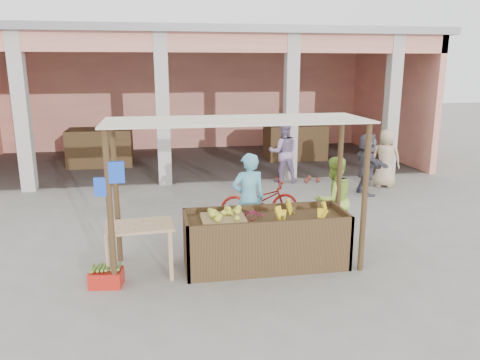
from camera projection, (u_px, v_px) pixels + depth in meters
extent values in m
plane|color=slate|center=(235.00, 267.00, 7.58)|extent=(60.00, 60.00, 0.00)
cube|color=#EF9B7D|center=(187.00, 97.00, 18.00)|extent=(14.00, 0.20, 4.00)
cube|color=#EF9B7D|center=(389.00, 100.00, 16.38)|extent=(0.20, 6.00, 4.00)
cube|color=#EF9B7D|center=(199.00, 42.00, 12.08)|extent=(14.00, 0.30, 0.50)
cube|color=gray|center=(191.00, 35.00, 14.72)|extent=(14.40, 6.40, 0.20)
cube|color=#B8B3A9|center=(22.00, 113.00, 11.74)|extent=(0.35, 0.35, 4.00)
cube|color=#B8B3A9|center=(163.00, 111.00, 12.33)|extent=(0.35, 0.35, 4.00)
cube|color=#B8B3A9|center=(291.00, 109.00, 12.92)|extent=(0.35, 0.35, 4.00)
cube|color=#B8B3A9|center=(392.00, 107.00, 13.42)|extent=(0.35, 0.35, 4.00)
cube|color=#513B20|center=(100.00, 147.00, 15.06)|extent=(2.00, 1.20, 1.20)
cube|color=#513B20|center=(295.00, 142.00, 16.15)|extent=(2.00, 1.20, 1.20)
cube|color=#513B20|center=(265.00, 242.00, 7.56)|extent=(2.60, 0.95, 0.80)
cylinder|color=#513B20|center=(110.00, 212.00, 6.55)|extent=(0.09, 0.09, 2.35)
cylinder|color=#513B20|center=(365.00, 199.00, 7.19)|extent=(0.09, 0.09, 2.35)
cylinder|color=#513B20|center=(116.00, 193.00, 7.56)|extent=(0.09, 0.09, 2.35)
cylinder|color=#513B20|center=(339.00, 183.00, 8.20)|extent=(0.09, 0.09, 2.35)
cube|color=beige|center=(237.00, 120.00, 7.09)|extent=(4.00, 1.35, 0.03)
cube|color=blue|center=(116.00, 172.00, 6.44)|extent=(0.22, 0.08, 0.30)
cube|color=blue|center=(101.00, 187.00, 6.45)|extent=(0.18, 0.07, 0.26)
cube|color=#967C4D|center=(223.00, 219.00, 7.36)|extent=(0.69, 0.60, 0.06)
ellipsoid|color=#E2E342|center=(223.00, 213.00, 7.33)|extent=(0.59, 0.51, 0.13)
ellipsoid|color=maroon|center=(253.00, 215.00, 7.46)|extent=(0.39, 0.32, 0.13)
cube|color=tan|center=(139.00, 226.00, 7.12)|extent=(1.07, 0.76, 0.04)
cube|color=tan|center=(108.00, 261.00, 6.87)|extent=(0.06, 0.06, 0.78)
cube|color=tan|center=(171.00, 256.00, 7.02)|extent=(0.06, 0.06, 0.78)
cube|color=tan|center=(112.00, 246.00, 7.42)|extent=(0.06, 0.06, 0.78)
cube|color=tan|center=(170.00, 242.00, 7.57)|extent=(0.06, 0.06, 0.78)
cube|color=red|center=(106.00, 278.00, 6.91)|extent=(0.51, 0.40, 0.24)
ellipsoid|color=maroon|center=(306.00, 173.00, 12.85)|extent=(0.45, 0.45, 0.61)
ellipsoid|color=maroon|center=(318.00, 172.00, 12.96)|extent=(0.45, 0.45, 0.61)
ellipsoid|color=maroon|center=(309.00, 170.00, 13.17)|extent=(0.45, 0.45, 0.61)
imported|color=#62BCDC|center=(249.00, 196.00, 8.39)|extent=(0.71, 0.55, 1.80)
imported|color=#A0CB42|center=(333.00, 197.00, 8.52)|extent=(0.90, 0.67, 1.68)
imported|color=#9C170F|center=(259.00, 199.00, 9.79)|extent=(0.63, 1.73, 0.90)
imported|color=tan|center=(386.00, 155.00, 12.39)|extent=(0.98, 0.83, 1.72)
imported|color=#4B4955|center=(367.00, 162.00, 11.66)|extent=(0.66, 1.54, 1.65)
imported|color=gray|center=(283.00, 149.00, 12.87)|extent=(0.96, 0.63, 1.85)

